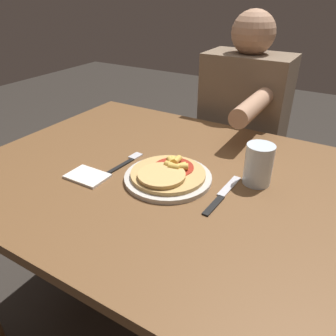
% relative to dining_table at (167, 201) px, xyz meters
% --- Properties ---
extents(ground_plane, '(8.00, 8.00, 0.00)m').
position_rel_dining_table_xyz_m(ground_plane, '(0.00, 0.00, -0.65)').
color(ground_plane, '#2D2823').
extents(dining_table, '(1.22, 0.94, 0.76)m').
position_rel_dining_table_xyz_m(dining_table, '(0.00, 0.00, 0.00)').
color(dining_table, brown).
rests_on(dining_table, ground_plane).
extents(plate, '(0.26, 0.26, 0.01)m').
position_rel_dining_table_xyz_m(plate, '(0.02, -0.03, 0.11)').
color(plate, beige).
rests_on(plate, dining_table).
extents(pizza, '(0.22, 0.22, 0.04)m').
position_rel_dining_table_xyz_m(pizza, '(0.02, -0.04, 0.13)').
color(pizza, tan).
rests_on(pizza, plate).
extents(fork, '(0.03, 0.18, 0.00)m').
position_rel_dining_table_xyz_m(fork, '(-0.15, -0.01, 0.11)').
color(fork, black).
rests_on(fork, dining_table).
extents(knife, '(0.03, 0.22, 0.00)m').
position_rel_dining_table_xyz_m(knife, '(0.20, -0.03, 0.11)').
color(knife, black).
rests_on(knife, dining_table).
extents(drinking_glass, '(0.08, 0.08, 0.12)m').
position_rel_dining_table_xyz_m(drinking_glass, '(0.25, 0.09, 0.16)').
color(drinking_glass, silver).
rests_on(drinking_glass, dining_table).
extents(napkin, '(0.12, 0.09, 0.01)m').
position_rel_dining_table_xyz_m(napkin, '(-0.19, -0.15, 0.11)').
color(napkin, silver).
rests_on(napkin, dining_table).
extents(person_diner, '(0.37, 0.52, 1.18)m').
position_rel_dining_table_xyz_m(person_diner, '(0.02, 0.65, 0.04)').
color(person_diner, '#2D2D38').
rests_on(person_diner, ground_plane).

